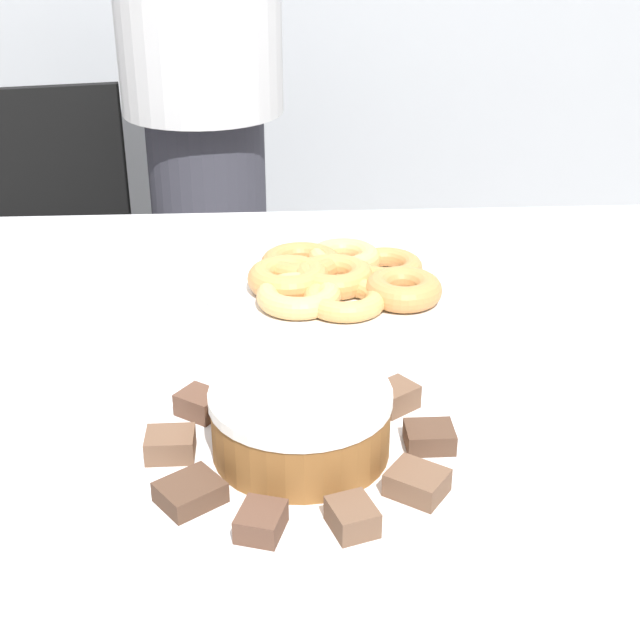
{
  "coord_description": "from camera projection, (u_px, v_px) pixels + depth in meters",
  "views": [
    {
      "loc": [
        -0.01,
        -1.03,
        1.29
      ],
      "look_at": [
        0.05,
        -0.04,
        0.81
      ],
      "focal_mm": 50.0,
      "sensor_mm": 36.0,
      "label": 1
    }
  ],
  "objects": [
    {
      "name": "lamington_5",
      "position": [
        200.0,
        403.0,
        0.99
      ],
      "size": [
        0.06,
        0.06,
        0.03
      ],
      "rotation": [
        0.0,
        0.0,
        8.8
      ],
      "color": "brown",
      "rests_on": "plate_cake"
    },
    {
      "name": "donut_4",
      "position": [
        301.0,
        264.0,
        1.35
      ],
      "size": [
        0.12,
        0.12,
        0.04
      ],
      "color": "#C68447",
      "rests_on": "plate_donuts"
    },
    {
      "name": "donut_3",
      "position": [
        344.0,
        258.0,
        1.37
      ],
      "size": [
        0.11,
        0.11,
        0.03
      ],
      "color": "#E5AD66",
      "rests_on": "plate_donuts"
    },
    {
      "name": "frosted_cake",
      "position": [
        301.0,
        421.0,
        0.92
      ],
      "size": [
        0.19,
        0.19,
        0.07
      ],
      "color": "brown",
      "rests_on": "plate_cake"
    },
    {
      "name": "donut_2",
      "position": [
        386.0,
        267.0,
        1.34
      ],
      "size": [
        0.11,
        0.11,
        0.03
      ],
      "color": "#C68447",
      "rests_on": "plate_donuts"
    },
    {
      "name": "donut_0",
      "position": [
        334.0,
        277.0,
        1.3
      ],
      "size": [
        0.12,
        0.12,
        0.04
      ],
      "color": "#D18E4C",
      "rests_on": "plate_donuts"
    },
    {
      "name": "lamington_9",
      "position": [
        352.0,
        517.0,
        0.81
      ],
      "size": [
        0.05,
        0.06,
        0.03
      ],
      "rotation": [
        0.0,
        0.0,
        11.31
      ],
      "color": "brown",
      "rests_on": "plate_cake"
    },
    {
      "name": "donut_1",
      "position": [
        403.0,
        289.0,
        1.26
      ],
      "size": [
        0.11,
        0.11,
        0.04
      ],
      "color": "#C68447",
      "rests_on": "plate_donuts"
    },
    {
      "name": "donut_6",
      "position": [
        299.0,
        296.0,
        1.24
      ],
      "size": [
        0.12,
        0.12,
        0.03
      ],
      "color": "#E5AD66",
      "rests_on": "plate_donuts"
    },
    {
      "name": "lamington_7",
      "position": [
        190.0,
        492.0,
        0.85
      ],
      "size": [
        0.08,
        0.07,
        0.02
      ],
      "rotation": [
        0.0,
        0.0,
        10.06
      ],
      "color": "#513828",
      "rests_on": "plate_cake"
    },
    {
      "name": "lamington_4",
      "position": [
        261.0,
        380.0,
        1.04
      ],
      "size": [
        0.06,
        0.07,
        0.03
      ],
      "rotation": [
        0.0,
        0.0,
        8.17
      ],
      "color": "#513828",
      "rests_on": "plate_cake"
    },
    {
      "name": "lamington_1",
      "position": [
        429.0,
        437.0,
        0.93
      ],
      "size": [
        0.05,
        0.04,
        0.02
      ],
      "rotation": [
        0.0,
        0.0,
        6.29
      ],
      "color": "#513828",
      "rests_on": "plate_cake"
    },
    {
      "name": "lamington_8",
      "position": [
        261.0,
        521.0,
        0.81
      ],
      "size": [
        0.05,
        0.06,
        0.02
      ],
      "rotation": [
        0.0,
        0.0,
        10.69
      ],
      "color": "brown",
      "rests_on": "plate_cake"
    },
    {
      "name": "plate_cake",
      "position": [
        301.0,
        454.0,
        0.93
      ],
      "size": [
        0.36,
        0.36,
        0.01
      ],
      "color": "white",
      "rests_on": "table"
    },
    {
      "name": "lamington_2",
      "position": [
        395.0,
        397.0,
        1.0
      ],
      "size": [
        0.06,
        0.06,
        0.03
      ],
      "rotation": [
        0.0,
        0.0,
        6.92
      ],
      "color": "brown",
      "rests_on": "plate_cake"
    },
    {
      "name": "person_standing",
      "position": [
        202.0,
        87.0,
        1.98
      ],
      "size": [
        0.36,
        0.36,
        1.69
      ],
      "color": "#383842",
      "rests_on": "ground_plane"
    },
    {
      "name": "plate_donuts",
      "position": [
        333.0,
        291.0,
        1.31
      ],
      "size": [
        0.37,
        0.37,
        0.01
      ],
      "color": "white",
      "rests_on": "table"
    },
    {
      "name": "donut_7",
      "position": [
        345.0,
        299.0,
        1.24
      ],
      "size": [
        0.12,
        0.12,
        0.03
      ],
      "color": "tan",
      "rests_on": "plate_donuts"
    },
    {
      "name": "donut_5",
      "position": [
        288.0,
        278.0,
        1.29
      ],
      "size": [
        0.12,
        0.12,
        0.04
      ],
      "color": "#D18E4C",
      "rests_on": "plate_donuts"
    },
    {
      "name": "lamington_3",
      "position": [
        332.0,
        380.0,
        1.04
      ],
      "size": [
        0.06,
        0.06,
        0.02
      ],
      "rotation": [
        0.0,
        0.0,
        7.54
      ],
      "color": "brown",
      "rests_on": "plate_cake"
    },
    {
      "name": "table",
      "position": [
        284.0,
        394.0,
        1.19
      ],
      "size": [
        1.81,
        1.08,
        0.75
      ],
      "color": "silver",
      "rests_on": "ground_plane"
    },
    {
      "name": "lamington_0",
      "position": [
        417.0,
        483.0,
        0.86
      ],
      "size": [
        0.07,
        0.07,
        0.02
      ],
      "rotation": [
        0.0,
        0.0,
        5.66
      ],
      "color": "brown",
      "rests_on": "plate_cake"
    },
    {
      "name": "lamington_6",
      "position": [
        170.0,
        444.0,
        0.92
      ],
      "size": [
        0.05,
        0.04,
        0.03
      ],
      "rotation": [
        0.0,
        0.0,
        9.43
      ],
      "color": "brown",
      "rests_on": "plate_cake"
    },
    {
      "name": "office_chair_left",
      "position": [
        58.0,
        290.0,
        2.18
      ],
      "size": [
        0.52,
        0.52,
        0.87
      ],
      "rotation": [
        0.0,
        0.0,
        0.2
      ],
      "color": "black",
      "rests_on": "ground_plane"
    }
  ]
}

